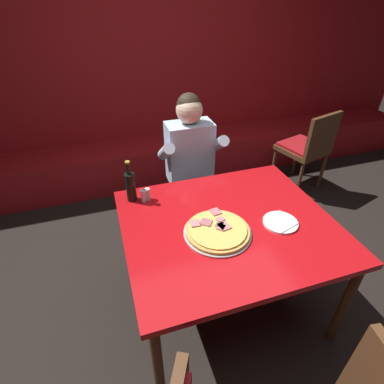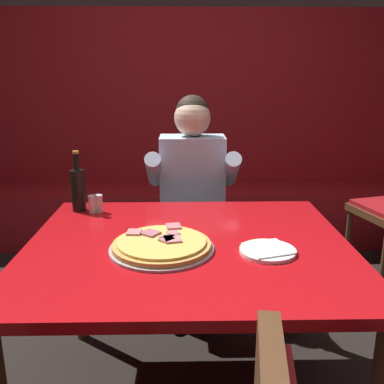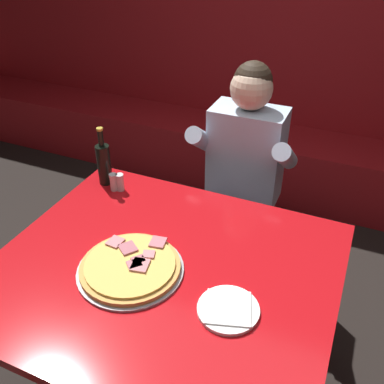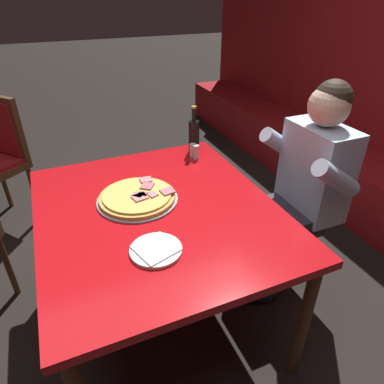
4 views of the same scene
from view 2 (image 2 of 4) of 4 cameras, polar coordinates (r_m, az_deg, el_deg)
booth_wall_panel at (r=3.77m, az=-0.91°, el=8.87°), size 6.80×0.16×1.90m
booth_bench at (r=3.62m, az=-0.83°, el=-3.15°), size 6.46×0.48×0.46m
main_dining_table at (r=1.72m, az=-0.49°, el=-9.02°), size 1.27×1.10×0.75m
pizza at (r=1.63m, az=-4.06°, el=-7.07°), size 0.40×0.40×0.05m
plate_white_paper at (r=1.62m, az=10.07°, el=-7.68°), size 0.21×0.21×0.02m
beer_bottle at (r=2.11m, az=-14.95°, el=0.46°), size 0.07×0.07×0.29m
shaker_black_pepper at (r=2.08m, az=-12.31°, el=-1.63°), size 0.04×0.04×0.09m
shaker_parmesan at (r=2.08m, az=-13.14°, el=-1.71°), size 0.04×0.04×0.09m
diner_seated_blue_shirt at (r=2.49m, az=0.09°, el=-0.47°), size 0.53×0.53×1.27m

